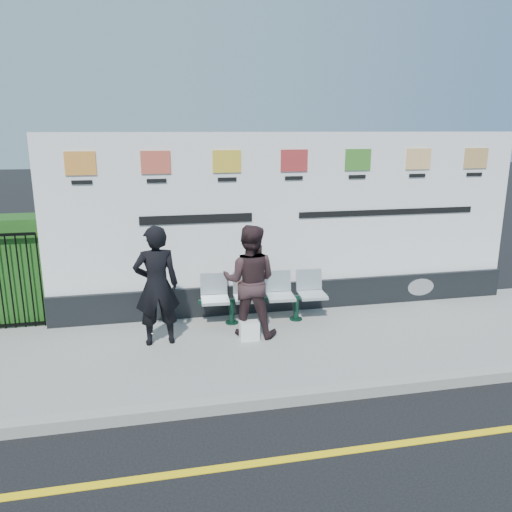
{
  "coord_description": "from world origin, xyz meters",
  "views": [
    {
      "loc": [
        -1.78,
        -4.11,
        3.16
      ],
      "look_at": [
        -0.24,
        3.23,
        1.25
      ],
      "focal_mm": 35.0,
      "sensor_mm": 36.0,
      "label": 1
    }
  ],
  "objects_px": {
    "billboard": "(291,235)",
    "woman_right": "(250,281)",
    "bench": "(264,309)",
    "woman_left": "(157,286)"
  },
  "relations": [
    {
      "from": "billboard",
      "to": "woman_left",
      "type": "height_order",
      "value": "billboard"
    },
    {
      "from": "billboard",
      "to": "woman_right",
      "type": "distance_m",
      "value": 1.43
    },
    {
      "from": "billboard",
      "to": "woman_left",
      "type": "xyz_separation_m",
      "value": [
        -2.28,
        -1.04,
        -0.42
      ]
    },
    {
      "from": "bench",
      "to": "woman_left",
      "type": "relative_size",
      "value": 1.15
    },
    {
      "from": "billboard",
      "to": "woman_right",
      "type": "relative_size",
      "value": 4.71
    },
    {
      "from": "bench",
      "to": "woman_right",
      "type": "height_order",
      "value": "woman_right"
    },
    {
      "from": "billboard",
      "to": "bench",
      "type": "xyz_separation_m",
      "value": [
        -0.59,
        -0.53,
        -1.08
      ]
    },
    {
      "from": "woman_left",
      "to": "woman_right",
      "type": "height_order",
      "value": "woman_left"
    },
    {
      "from": "woman_left",
      "to": "woman_right",
      "type": "relative_size",
      "value": 1.03
    },
    {
      "from": "billboard",
      "to": "bench",
      "type": "distance_m",
      "value": 1.34
    }
  ]
}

